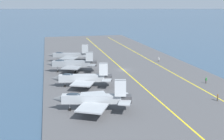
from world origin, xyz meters
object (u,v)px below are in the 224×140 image
(parked_jet_second, at_px, (83,78))
(parked_jet_third, at_px, (72,64))
(crew_white_vest, at_px, (159,59))
(parked_jet_fourth, at_px, (71,55))
(crew_green_vest, at_px, (206,80))
(crew_brown_vest, at_px, (218,97))
(parked_jet_nearest, at_px, (93,99))

(parked_jet_second, bearing_deg, parked_jet_third, 4.11)
(crew_white_vest, bearing_deg, parked_jet_fourth, 76.57)
(crew_green_vest, height_order, crew_white_vest, same)
(parked_jet_second, relative_size, parked_jet_third, 0.99)
(crew_green_vest, height_order, crew_brown_vest, crew_green_vest)
(crew_green_vest, xyz_separation_m, crew_white_vest, (29.40, 1.59, -0.00))
(crew_brown_vest, bearing_deg, parked_jet_nearest, 89.15)
(parked_jet_second, height_order, parked_jet_fourth, parked_jet_fourth)
(parked_jet_third, xyz_separation_m, crew_white_vest, (8.63, -32.23, -1.76))
(parked_jet_fourth, height_order, crew_white_vest, parked_jet_fourth)
(parked_jet_third, distance_m, crew_green_vest, 39.73)
(parked_jet_nearest, relative_size, parked_jet_fourth, 0.99)
(crew_green_vest, bearing_deg, crew_white_vest, 3.09)
(parked_jet_third, bearing_deg, crew_white_vest, -75.01)
(parked_jet_nearest, height_order, crew_white_vest, parked_jet_nearest)
(parked_jet_nearest, height_order, crew_green_vest, parked_jet_nearest)
(parked_jet_nearest, bearing_deg, crew_white_vest, -36.43)
(parked_jet_second, relative_size, crew_brown_vest, 9.50)
(parked_jet_nearest, xyz_separation_m, parked_jet_fourth, (49.59, 0.27, -0.08))
(parked_jet_nearest, bearing_deg, parked_jet_third, 1.96)
(parked_jet_second, height_order, crew_green_vest, parked_jet_second)
(crew_brown_vest, bearing_deg, crew_green_vest, -21.14)
(parked_jet_nearest, distance_m, parked_jet_second, 17.02)
(crew_brown_vest, bearing_deg, parked_jet_fourth, 29.14)
(parked_jet_third, height_order, parked_jet_fourth, parked_jet_fourth)
(parked_jet_nearest, xyz_separation_m, parked_jet_second, (17.01, -0.03, -0.21))
(parked_jet_nearest, relative_size, crew_brown_vest, 9.67)
(parked_jet_second, distance_m, crew_green_vest, 32.95)
(parked_jet_third, distance_m, crew_brown_vest, 44.47)
(parked_jet_third, bearing_deg, parked_jet_nearest, -178.04)
(parked_jet_second, relative_size, crew_green_vest, 9.06)
(crew_green_vest, bearing_deg, parked_jet_third, 58.44)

